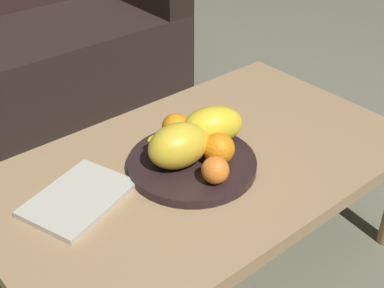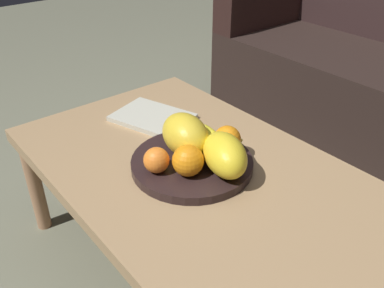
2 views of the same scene
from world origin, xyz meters
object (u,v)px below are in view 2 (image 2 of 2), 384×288
Objects in this scene: fruit_bowl at (192,163)px; melon_large_front at (185,135)px; magazine at (153,117)px; orange_left at (227,139)px; banana_bunch at (215,144)px; melon_smaller_beside at (225,155)px; orange_front at (156,160)px; orange_right at (188,161)px; coffee_table at (203,184)px.

melon_large_front reaches higher than fruit_bowl.
magazine is (-0.26, 0.07, -0.08)m from melon_large_front.
orange_left reaches higher than banana_bunch.
melon_smaller_beside is 0.96× the size of banana_bunch.
orange_front is at bearing -51.10° from magazine.
magazine is (-0.31, -0.00, -0.04)m from banana_bunch.
melon_smaller_beside reaches higher than orange_left.
magazine is (-0.34, 0.12, -0.06)m from orange_right.
melon_smaller_beside is (0.10, 0.03, 0.07)m from fruit_bowl.
fruit_bowl reaches higher than magazine.
orange_left is at bearing 74.12° from fruit_bowl.
magazine is (-0.34, 0.06, 0.05)m from coffee_table.
melon_smaller_beside is (0.06, 0.02, 0.12)m from coffee_table.
melon_smaller_beside is at bearing 50.10° from orange_front.
orange_right is (0.02, -0.16, 0.00)m from orange_left.
melon_large_front is 0.12m from orange_front.
coffee_table is 0.12m from orange_right.
orange_right is 0.37m from magazine.
orange_right reaches higher than banana_bunch.
magazine is (-0.30, 0.07, -0.00)m from fruit_bowl.
banana_bunch is at bearing -120.89° from orange_left.
orange_left is at bearing -13.11° from magazine.
melon_smaller_beside is 2.15× the size of orange_left.
orange_front reaches higher than magazine.
coffee_table is at bearing 64.51° from orange_front.
orange_front reaches higher than coffee_table.
fruit_bowl is 0.12m from melon_smaller_beside.
melon_smaller_beside reaches higher than coffee_table.
fruit_bowl is at bearing 131.99° from orange_right.
coffee_table is at bearing -84.71° from orange_left.
coffee_table is 3.43× the size of fruit_bowl.
orange_right is 0.13m from banana_bunch.
melon_large_front reaches higher than magazine.
orange_front is 0.22m from orange_left.
coffee_table is 0.15m from melon_large_front.
magazine reaches higher than coffee_table.
coffee_table is 14.94× the size of orange_left.
orange_left is at bearing 95.29° from coffee_table.
orange_front is (-0.05, -0.11, 0.10)m from coffee_table.
melon_large_front is 0.65× the size of magazine.
fruit_bowl is at bearing -163.16° from melon_smaller_beside.
magazine is (-0.33, -0.03, -0.06)m from orange_left.
melon_large_front reaches higher than banana_bunch.
orange_right is at bearing -38.35° from magazine.
melon_smaller_beside reaches higher than magazine.
orange_right is at bearing 41.97° from orange_front.
fruit_bowl is 2.02× the size of melon_smaller_beside.
coffee_table is 4.67× the size of magazine.
coffee_table is at bearing -159.62° from melon_smaller_beside.
melon_large_front reaches higher than melon_smaller_beside.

